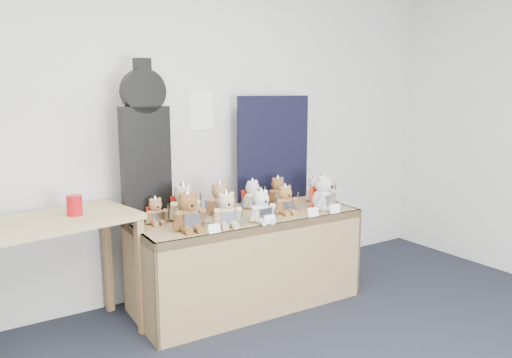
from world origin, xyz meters
TOP-DOWN VIEW (x-y plane):
  - room_shell at (0.59, 2.49)m, footprint 6.00×6.00m
  - display_table at (0.69, 1.93)m, footprint 1.71×0.75m
  - side_table at (-0.65, 2.11)m, footprint 1.08×0.72m
  - guitar_case at (0.01, 2.23)m, footprint 0.35×0.11m
  - navy_board at (1.15, 2.29)m, footprint 0.65×0.10m
  - red_cup at (-0.51, 2.11)m, footprint 0.10×0.10m
  - teddy_front_far_left at (0.14, 1.82)m, footprint 0.25×0.20m
  - teddy_front_left at (0.40, 1.78)m, footprint 0.22×0.20m
  - teddy_front_centre at (0.66, 1.74)m, footprint 0.21×0.17m
  - teddy_front_right at (0.95, 1.84)m, footprint 0.20×0.17m
  - teddy_front_far_right at (1.27, 1.78)m, footprint 0.26×0.25m
  - teddy_front_end at (1.38, 1.88)m, footprint 0.20×0.18m
  - teddy_back_left at (0.22, 2.07)m, footprint 0.25×0.22m
  - teddy_back_centre_left at (0.52, 2.08)m, footprint 0.23×0.21m
  - teddy_back_centre_right at (0.83, 2.12)m, footprint 0.21×0.19m
  - teddy_back_right at (1.09, 2.14)m, footprint 0.21×0.18m
  - teddy_back_end at (1.40, 2.05)m, footprint 0.20×0.17m
  - teddy_back_far_left at (0.02, 2.09)m, footprint 0.17×0.14m
  - entry_card_a at (0.25, 1.67)m, footprint 0.09×0.02m
  - entry_card_b at (0.68, 1.66)m, footprint 0.09×0.02m
  - entry_card_c at (1.06, 1.65)m, footprint 0.10×0.02m
  - entry_card_d at (1.26, 1.64)m, footprint 0.10×0.02m

SIDE VIEW (x-z plane):
  - display_table at x=0.69m, z-range 0.20..0.90m
  - side_table at x=-0.65m, z-range 0.29..1.12m
  - entry_card_a at x=0.25m, z-range 0.71..0.77m
  - entry_card_b at x=0.68m, z-range 0.71..0.77m
  - entry_card_c at x=1.06m, z-range 0.71..0.77m
  - entry_card_d at x=1.26m, z-range 0.71..0.77m
  - teddy_back_far_left at x=0.02m, z-range 0.68..0.89m
  - teddy_front_end at x=1.38m, z-range 0.68..0.92m
  - teddy_back_end at x=1.40m, z-range 0.68..0.92m
  - teddy_front_right at x=0.95m, z-range 0.68..0.92m
  - teddy_back_right at x=1.09m, z-range 0.68..0.93m
  - teddy_back_centre_right at x=0.83m, z-range 0.68..0.93m
  - teddy_front_centre at x=0.66m, z-range 0.68..0.94m
  - teddy_front_left at x=0.40m, z-range 0.67..0.95m
  - teddy_back_centre_left at x=0.52m, z-range 0.67..0.95m
  - teddy_front_far_left at x=0.14m, z-range 0.67..0.97m
  - teddy_back_left at x=0.22m, z-range 0.67..0.98m
  - teddy_front_far_right at x=1.27m, z-range 0.67..0.98m
  - red_cup at x=-0.51m, z-range 0.84..0.97m
  - navy_board at x=1.15m, z-range 0.70..1.57m
  - guitar_case at x=0.01m, z-range 0.69..1.82m
  - room_shell at x=0.59m, z-range -1.55..4.45m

